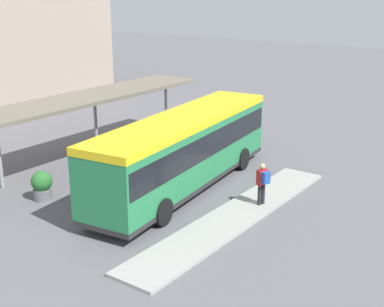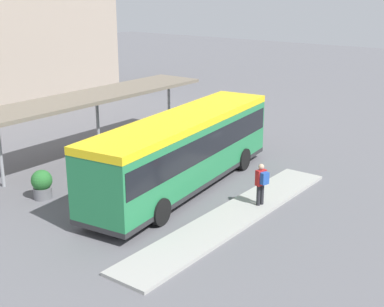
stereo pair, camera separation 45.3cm
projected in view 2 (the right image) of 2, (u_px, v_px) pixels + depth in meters
name	position (u px, v px, depth m)	size (l,w,h in m)	color
ground_plane	(184.00, 189.00, 23.26)	(120.00, 120.00, 0.00)	#5B5B60
curb_island	(234.00, 216.00, 20.32)	(12.12, 1.80, 0.12)	#9E9E99
city_bus	(184.00, 147.00, 22.71)	(11.86, 3.85, 3.24)	#237A47
pedestrian_waiting	(262.00, 182.00, 20.92)	(0.48, 0.52, 1.71)	#232328
bicycle_black	(218.00, 130.00, 31.38)	(0.48, 1.58, 0.68)	black
bicycle_white	(203.00, 128.00, 31.69)	(0.48, 1.68, 0.73)	black
bicycle_yellow	(194.00, 125.00, 32.43)	(0.48, 1.68, 0.73)	black
bicycle_red	(180.00, 124.00, 32.75)	(0.48, 1.68, 0.72)	black
station_shelter	(96.00, 97.00, 26.93)	(13.47, 2.89, 3.24)	#706656
potted_planter_near_shelter	(42.00, 184.00, 22.00)	(0.87, 0.87, 1.24)	slate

